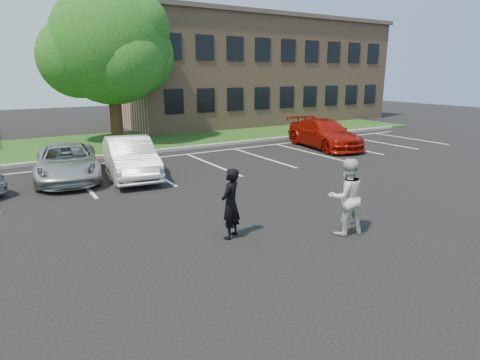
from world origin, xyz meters
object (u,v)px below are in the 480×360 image
object	(u,v)px
car_silver_minivan	(67,162)
tree	(112,48)
man_white_shirt	(346,197)
car_red_compact	(324,134)
car_white_sedan	(130,157)
man_black_suit	(231,204)
office_building	(251,71)

from	to	relation	value
car_silver_minivan	tree	bearing A→B (deg)	70.87
man_white_shirt	car_silver_minivan	world-z (taller)	man_white_shirt
tree	car_silver_minivan	distance (m)	9.98
car_red_compact	car_white_sedan	bearing A→B (deg)	-167.29
car_silver_minivan	car_white_sedan	size ratio (longest dim) A/B	1.03
man_black_suit	car_red_compact	distance (m)	13.44
car_silver_minivan	car_white_sedan	distance (m)	2.36
office_building	car_silver_minivan	bearing A→B (deg)	-141.95
office_building	car_red_compact	bearing A→B (deg)	-106.42
tree	office_building	bearing A→B (deg)	23.14
office_building	car_white_sedan	world-z (taller)	office_building
man_black_suit	man_white_shirt	xyz separation A→B (m)	(2.60, -1.30, 0.09)
man_black_suit	man_white_shirt	distance (m)	2.90
man_white_shirt	car_white_sedan	distance (m)	9.12
man_black_suit	man_white_shirt	bearing A→B (deg)	120.30
tree	car_silver_minivan	size ratio (longest dim) A/B	1.82
car_white_sedan	car_red_compact	world-z (taller)	car_white_sedan
tree	car_red_compact	distance (m)	12.89
tree	man_black_suit	bearing A→B (deg)	-95.62
man_black_suit	car_red_compact	bearing A→B (deg)	-175.79
car_white_sedan	car_red_compact	xyz separation A→B (m)	(10.97, 0.80, -0.01)
man_black_suit	man_white_shirt	size ratio (longest dim) A/B	0.90
office_building	man_white_shirt	world-z (taller)	office_building
man_white_shirt	tree	bearing A→B (deg)	-70.55
office_building	car_white_sedan	xyz separation A→B (m)	(-14.94, -14.27, -3.38)
tree	car_white_sedan	world-z (taller)	tree
car_silver_minivan	car_red_compact	size ratio (longest dim) A/B	0.91
car_white_sedan	man_black_suit	bearing A→B (deg)	-80.26
man_black_suit	car_white_sedan	world-z (taller)	man_black_suit
man_white_shirt	car_white_sedan	xyz separation A→B (m)	(-2.88, 8.65, -0.20)
car_silver_minivan	car_white_sedan	xyz separation A→B (m)	(2.20, -0.86, 0.10)
tree	car_red_compact	bearing A→B (deg)	-40.89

